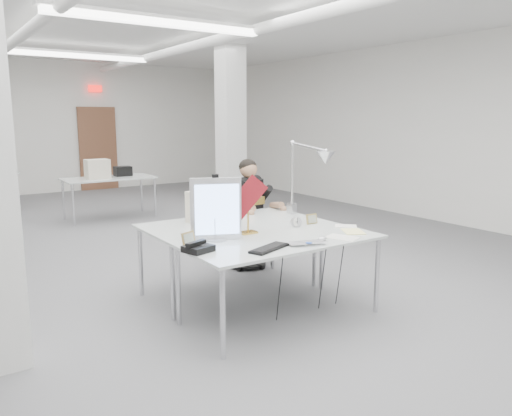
{
  "coord_description": "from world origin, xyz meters",
  "views": [
    {
      "loc": [
        -2.63,
        -5.99,
        1.83
      ],
      "look_at": [
        0.06,
        -2.0,
        0.96
      ],
      "focal_mm": 35.0,
      "sensor_mm": 36.0,
      "label": 1
    }
  ],
  "objects_px": {
    "bankers_lamp": "(248,216)",
    "beige_monitor": "(208,206)",
    "monitor": "(216,209)",
    "desk_main": "(281,240)",
    "desk_phone": "(198,249)",
    "seated_person": "(248,195)",
    "office_chair": "(246,228)",
    "laptop": "(309,245)",
    "architect_lamp": "(306,176)"
  },
  "relations": [
    {
      "from": "office_chair",
      "to": "desk_phone",
      "type": "height_order",
      "value": "office_chair"
    },
    {
      "from": "bankers_lamp",
      "to": "beige_monitor",
      "type": "distance_m",
      "value": 0.69
    },
    {
      "from": "desk_main",
      "to": "monitor",
      "type": "height_order",
      "value": "monitor"
    },
    {
      "from": "desk_main",
      "to": "seated_person",
      "type": "xyz_separation_m",
      "value": [
        0.64,
        1.51,
        0.16
      ]
    },
    {
      "from": "laptop",
      "to": "architect_lamp",
      "type": "xyz_separation_m",
      "value": [
        0.78,
        0.99,
        0.44
      ]
    },
    {
      "from": "laptop",
      "to": "monitor",
      "type": "bearing_deg",
      "value": 148.15
    },
    {
      "from": "desk_phone",
      "to": "office_chair",
      "type": "bearing_deg",
      "value": 30.43
    },
    {
      "from": "monitor",
      "to": "beige_monitor",
      "type": "height_order",
      "value": "monitor"
    },
    {
      "from": "desk_main",
      "to": "laptop",
      "type": "bearing_deg",
      "value": -83.61
    },
    {
      "from": "office_chair",
      "to": "monitor",
      "type": "bearing_deg",
      "value": -155.05
    },
    {
      "from": "office_chair",
      "to": "desk_main",
      "type": "bearing_deg",
      "value": -135.28
    },
    {
      "from": "laptop",
      "to": "desk_phone",
      "type": "distance_m",
      "value": 0.93
    },
    {
      "from": "office_chair",
      "to": "architect_lamp",
      "type": "relative_size",
      "value": 1.08
    },
    {
      "from": "monitor",
      "to": "seated_person",
      "type": "bearing_deg",
      "value": 69.64
    },
    {
      "from": "seated_person",
      "to": "monitor",
      "type": "bearing_deg",
      "value": -156.2
    },
    {
      "from": "office_chair",
      "to": "laptop",
      "type": "relative_size",
      "value": 2.98
    },
    {
      "from": "desk_main",
      "to": "architect_lamp",
      "type": "distance_m",
      "value": 1.14
    },
    {
      "from": "desk_main",
      "to": "laptop",
      "type": "height_order",
      "value": "laptop"
    },
    {
      "from": "monitor",
      "to": "architect_lamp",
      "type": "relative_size",
      "value": 0.62
    },
    {
      "from": "desk_main",
      "to": "desk_phone",
      "type": "height_order",
      "value": "desk_phone"
    },
    {
      "from": "office_chair",
      "to": "monitor",
      "type": "relative_size",
      "value": 1.73
    },
    {
      "from": "laptop",
      "to": "desk_phone",
      "type": "height_order",
      "value": "desk_phone"
    },
    {
      "from": "beige_monitor",
      "to": "desk_phone",
      "type": "bearing_deg",
      "value": -143.01
    },
    {
      "from": "desk_main",
      "to": "seated_person",
      "type": "height_order",
      "value": "seated_person"
    },
    {
      "from": "laptop",
      "to": "architect_lamp",
      "type": "bearing_deg",
      "value": 69.03
    },
    {
      "from": "laptop",
      "to": "seated_person",
      "type": "bearing_deg",
      "value": 89.58
    },
    {
      "from": "architect_lamp",
      "to": "office_chair",
      "type": "bearing_deg",
      "value": 119.17
    },
    {
      "from": "desk_main",
      "to": "architect_lamp",
      "type": "bearing_deg",
      "value": 38.25
    },
    {
      "from": "office_chair",
      "to": "architect_lamp",
      "type": "height_order",
      "value": "architect_lamp"
    },
    {
      "from": "desk_phone",
      "to": "monitor",
      "type": "bearing_deg",
      "value": 23.91
    },
    {
      "from": "desk_main",
      "to": "desk_phone",
      "type": "distance_m",
      "value": 0.82
    },
    {
      "from": "monitor",
      "to": "beige_monitor",
      "type": "xyz_separation_m",
      "value": [
        0.32,
        0.74,
        -0.12
      ]
    },
    {
      "from": "bankers_lamp",
      "to": "architect_lamp",
      "type": "distance_m",
      "value": 1.04
    },
    {
      "from": "laptop",
      "to": "beige_monitor",
      "type": "height_order",
      "value": "beige_monitor"
    },
    {
      "from": "bankers_lamp",
      "to": "beige_monitor",
      "type": "xyz_separation_m",
      "value": [
        -0.06,
        0.68,
        -0.01
      ]
    },
    {
      "from": "monitor",
      "to": "desk_phone",
      "type": "xyz_separation_m",
      "value": [
        -0.32,
        -0.27,
        -0.25
      ]
    },
    {
      "from": "office_chair",
      "to": "desk_phone",
      "type": "relative_size",
      "value": 4.53
    },
    {
      "from": "beige_monitor",
      "to": "office_chair",
      "type": "bearing_deg",
      "value": 12.4
    },
    {
      "from": "bankers_lamp",
      "to": "beige_monitor",
      "type": "height_order",
      "value": "bankers_lamp"
    },
    {
      "from": "office_chair",
      "to": "laptop",
      "type": "distance_m",
      "value": 2.01
    },
    {
      "from": "office_chair",
      "to": "monitor",
      "type": "xyz_separation_m",
      "value": [
        -1.14,
        -1.27,
        0.55
      ]
    },
    {
      "from": "desk_main",
      "to": "seated_person",
      "type": "relative_size",
      "value": 2.02
    },
    {
      "from": "monitor",
      "to": "desk_phone",
      "type": "distance_m",
      "value": 0.48
    },
    {
      "from": "monitor",
      "to": "bankers_lamp",
      "type": "distance_m",
      "value": 0.39
    },
    {
      "from": "desk_phone",
      "to": "seated_person",
      "type": "bearing_deg",
      "value": 29.48
    },
    {
      "from": "laptop",
      "to": "office_chair",
      "type": "bearing_deg",
      "value": 90.02
    },
    {
      "from": "desk_phone",
      "to": "bankers_lamp",
      "type": "bearing_deg",
      "value": 8.74
    },
    {
      "from": "monitor",
      "to": "bankers_lamp",
      "type": "bearing_deg",
      "value": 30.9
    },
    {
      "from": "desk_phone",
      "to": "beige_monitor",
      "type": "height_order",
      "value": "beige_monitor"
    },
    {
      "from": "laptop",
      "to": "desk_phone",
      "type": "xyz_separation_m",
      "value": [
        -0.86,
        0.37,
        0.01
      ]
    }
  ]
}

